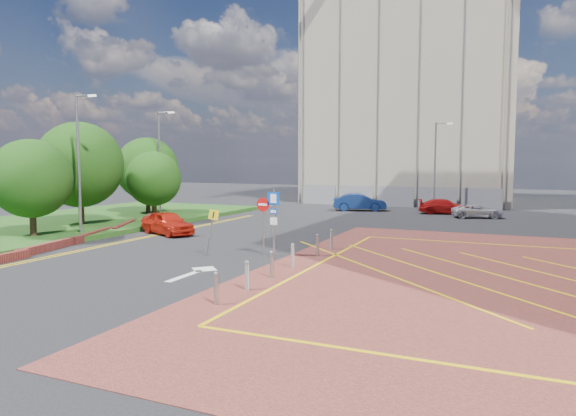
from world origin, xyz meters
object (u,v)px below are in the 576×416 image
Objects in this scene: lamp_left_far at (160,159)px; warning_sign at (211,227)px; tree_c at (154,179)px; lamp_back at (436,162)px; car_silver_back at (477,211)px; lamp_left_near at (79,158)px; car_blue_back at (360,202)px; car_red_back at (445,207)px; car_red_left at (167,223)px; tree_a at (31,179)px; tree_d at (147,169)px; sign_cluster at (270,215)px; tree_b at (80,165)px.

warning_sign is (12.27, -12.19, -3.23)m from lamp_left_far.
lamp_back reaches higher than tree_c.
car_silver_back is (4.00, -5.42, -3.82)m from lamp_back.
lamp_left_near reaches higher than car_blue_back.
tree_c is 24.06m from car_red_back.
car_red_left is (4.82, -4.85, -2.48)m from tree_c.
lamp_left_near is (1.08, -8.00, 1.47)m from tree_c.
lamp_left_near reaches higher than tree_a.
tree_c is at bearing 102.26° from car_silver_back.
car_silver_back is at bearing 65.80° from warning_sign.
car_blue_back is (-6.17, -3.39, -3.58)m from lamp_back.
lamp_back is 1.83× the size of car_red_back.
lamp_left_far is 18.06m from car_blue_back.
lamp_left_near is at bearing 136.81° from car_blue_back.
car_blue_back is (11.91, 24.61, -2.72)m from tree_a.
tree_d reaches higher than tree_c.
lamp_left_near is 10.20m from lamp_left_far.
tree_a is 7.91m from car_red_left.
sign_cluster reaches higher than car_red_back.
car_red_left is at bearing 155.12° from sign_cluster.
tree_a is 2.80m from lamp_left_near.
warning_sign is at bearing -44.81° from lamp_left_far.
lamp_left_far is at bearing 92.01° from tree_a.
car_red_left reaches higher than car_red_back.
car_blue_back is at bearing 79.67° from car_red_back.
sign_cluster is (16.80, -12.02, -1.92)m from tree_d.
tree_b is 1.38× the size of tree_c.
car_silver_back is (7.78, 21.59, -1.42)m from sign_cluster.
warning_sign is 24.97m from car_silver_back.
lamp_back is 2.07× the size of car_silver_back.
tree_b reaches higher than car_red_left.
car_red_left is (5.74, -6.85, -3.95)m from lamp_left_far.
sign_cluster is 9.97m from car_red_left.
tree_d is 1.28× the size of car_blue_back.
car_blue_back is at bearing 60.72° from car_silver_back.
car_blue_back reaches higher than car_silver_back.
tree_a is 14.41m from sign_cluster.
lamp_left_near is at bearing 130.66° from car_red_back.
tree_d is (-3.00, 3.00, 0.68)m from tree_c.
tree_d is at bearing 106.91° from car_red_back.
tree_d is at bearing 93.31° from car_silver_back.
car_silver_back is (21.58, 12.58, -2.66)m from tree_c.
car_red_back is (5.05, 23.75, -1.32)m from sign_cluster.
lamp_left_far reaches higher than car_blue_back.
warning_sign is (10.27, -2.19, -3.23)m from lamp_left_near.
car_silver_back is (2.73, -2.16, -0.10)m from car_red_back.
tree_c is at bearing 87.14° from tree_a.
tree_a is 1.69× the size of sign_cluster.
tree_b reaches higher than car_silver_back.
lamp_left_near reaches higher than lamp_back.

